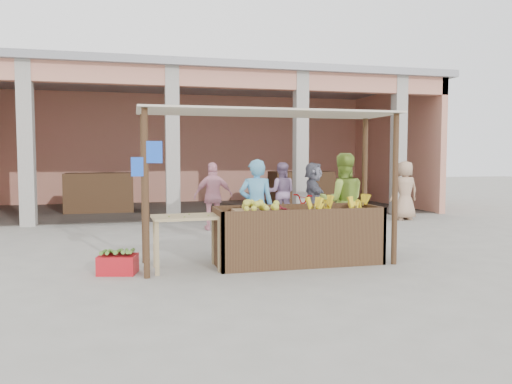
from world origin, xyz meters
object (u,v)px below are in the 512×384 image
object	(u,v)px
vendor_blue	(256,203)
vendor_green	(342,199)
motorcycle	(286,215)
fruit_stall	(297,238)
side_table	(187,225)
red_crate	(118,264)

from	to	relation	value
vendor_blue	vendor_green	xyz separation A→B (m)	(1.58, -0.08, 0.05)
vendor_green	motorcycle	xyz separation A→B (m)	(-0.55, 1.61, -0.46)
fruit_stall	side_table	size ratio (longest dim) A/B	2.50
fruit_stall	vendor_blue	size ratio (longest dim) A/B	1.48
vendor_green	side_table	bearing A→B (deg)	27.62
vendor_blue	vendor_green	distance (m)	1.58
red_crate	vendor_green	world-z (taller)	vendor_green
vendor_green	red_crate	bearing A→B (deg)	23.78
fruit_stall	red_crate	world-z (taller)	fruit_stall
fruit_stall	red_crate	xyz separation A→B (m)	(-2.75, -0.08, -0.26)
fruit_stall	vendor_green	bearing A→B (deg)	37.01
vendor_blue	motorcycle	size ratio (longest dim) A/B	0.99
fruit_stall	red_crate	bearing A→B (deg)	-178.36
fruit_stall	vendor_blue	bearing A→B (deg)	114.51
motorcycle	fruit_stall	bearing A→B (deg)	144.66
red_crate	motorcycle	bearing A→B (deg)	51.08
red_crate	motorcycle	xyz separation A→B (m)	(3.35, 2.56, 0.33)
fruit_stall	red_crate	distance (m)	2.76
motorcycle	side_table	bearing A→B (deg)	115.30
vendor_green	fruit_stall	bearing A→B (deg)	47.16
fruit_stall	side_table	xyz separation A→B (m)	(-1.75, -0.05, 0.27)
fruit_stall	vendor_blue	world-z (taller)	vendor_blue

